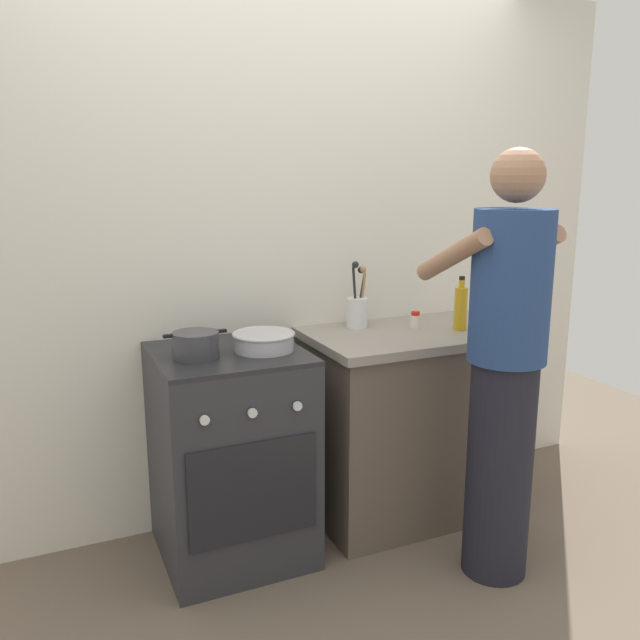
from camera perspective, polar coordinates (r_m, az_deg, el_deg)
ground at (r=3.01m, az=0.07°, el=-19.50°), size 6.00×6.00×0.00m
back_wall at (r=3.11m, az=-0.34°, el=6.12°), size 3.20×0.10×2.50m
countertop at (r=3.16m, az=8.17°, el=-8.83°), size 1.00×0.60×0.90m
stove_range at (r=2.82m, az=-7.84°, el=-11.62°), size 0.60×0.62×0.90m
pot at (r=2.58m, az=-10.88°, el=-2.16°), size 0.25×0.18×0.10m
mixing_bowl at (r=2.65m, az=-4.98°, el=-1.79°), size 0.26×0.26×0.08m
utensil_crock at (r=3.05m, az=3.31°, el=0.99°), size 0.10×0.10×0.31m
spice_bottle at (r=3.06m, az=8.38°, el=-0.01°), size 0.04×0.04×0.08m
oil_bottle at (r=3.05m, az=12.28°, el=1.08°), size 0.06×0.06×0.25m
person at (r=2.62m, az=15.94°, el=-4.28°), size 0.41×0.50×1.70m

